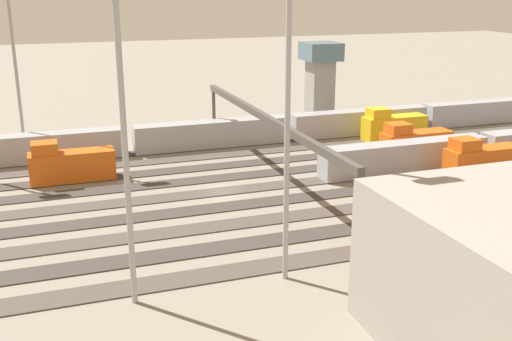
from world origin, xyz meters
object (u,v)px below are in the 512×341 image
(train_on_track_8, at_px, (424,221))
(train_on_track_0, at_px, (212,134))
(light_mast_2, at_px, (10,16))
(train_on_track_2, at_px, (70,164))
(control_tower, at_px, (320,75))
(signal_gantry, at_px, (265,123))
(train_on_track_4, at_px, (483,148))
(train_on_track_3, at_px, (414,143))
(train_on_track_1, at_px, (393,126))
(train_on_track_5, at_px, (481,160))
(light_mast_3, at_px, (288,74))
(light_mast_1, at_px, (122,100))

(train_on_track_8, bearing_deg, train_on_track_0, -77.19)
(train_on_track_0, relative_size, light_mast_2, 3.93)
(train_on_track_2, distance_m, train_on_track_8, 42.23)
(train_on_track_0, relative_size, control_tower, 8.87)
(light_mast_2, xyz_separation_m, control_tower, (-48.63, -9.31, -11.23))
(train_on_track_8, height_order, signal_gantry, signal_gantry)
(train_on_track_4, relative_size, train_on_track_2, 4.72)
(train_on_track_4, bearing_deg, train_on_track_3, -34.17)
(train_on_track_0, relative_size, train_on_track_3, 11.98)
(signal_gantry, bearing_deg, train_on_track_1, -150.41)
(train_on_track_4, relative_size, train_on_track_5, 4.72)
(train_on_track_2, bearing_deg, train_on_track_1, -174.04)
(light_mast_2, relative_size, light_mast_3, 1.18)
(control_tower, bearing_deg, train_on_track_8, 75.28)
(signal_gantry, bearing_deg, train_on_track_0, -87.54)
(train_on_track_8, bearing_deg, control_tower, -104.72)
(train_on_track_0, bearing_deg, train_on_track_3, 148.53)
(train_on_track_3, distance_m, signal_gantry, 24.82)
(train_on_track_2, height_order, light_mast_1, light_mast_1)
(light_mast_3, bearing_deg, train_on_track_5, -152.41)
(train_on_track_4, bearing_deg, light_mast_1, 24.15)
(train_on_track_1, height_order, signal_gantry, signal_gantry)
(train_on_track_4, bearing_deg, signal_gantry, 0.00)
(light_mast_3, height_order, signal_gantry, light_mast_3)
(train_on_track_2, relative_size, signal_gantry, 0.22)
(train_on_track_0, height_order, light_mast_2, light_mast_2)
(train_on_track_2, relative_size, train_on_track_5, 1.00)
(train_on_track_1, xyz_separation_m, light_mast_2, (53.22, -7.44, 16.97))
(signal_gantry, bearing_deg, train_on_track_4, 180.00)
(train_on_track_2, xyz_separation_m, signal_gantry, (-21.48, 10.00, 5.64))
(train_on_track_2, height_order, light_mast_3, light_mast_3)
(train_on_track_5, height_order, light_mast_1, light_mast_1)
(train_on_track_2, distance_m, train_on_track_5, 50.52)
(train_on_track_0, bearing_deg, light_mast_2, -5.38)
(train_on_track_3, relative_size, control_tower, 0.74)
(train_on_track_1, bearing_deg, train_on_track_0, -10.39)
(light_mast_1, bearing_deg, train_on_track_8, -175.14)
(train_on_track_0, xyz_separation_m, light_mast_2, (25.94, -2.44, 17.11))
(train_on_track_0, xyz_separation_m, train_on_track_3, (-24.51, 15.00, 0.14))
(light_mast_2, relative_size, control_tower, 2.26)
(light_mast_2, bearing_deg, train_on_track_1, 172.04)
(light_mast_1, distance_m, light_mast_3, 12.25)
(train_on_track_1, relative_size, control_tower, 0.74)
(train_on_track_5, height_order, signal_gantry, signal_gantry)
(light_mast_3, bearing_deg, train_on_track_0, -97.56)
(train_on_track_4, relative_size, signal_gantry, 1.05)
(train_on_track_4, distance_m, light_mast_2, 64.34)
(train_on_track_8, xyz_separation_m, light_mast_2, (35.04, -42.44, 16.97))
(train_on_track_2, height_order, control_tower, control_tower)
(train_on_track_0, height_order, light_mast_3, light_mast_3)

